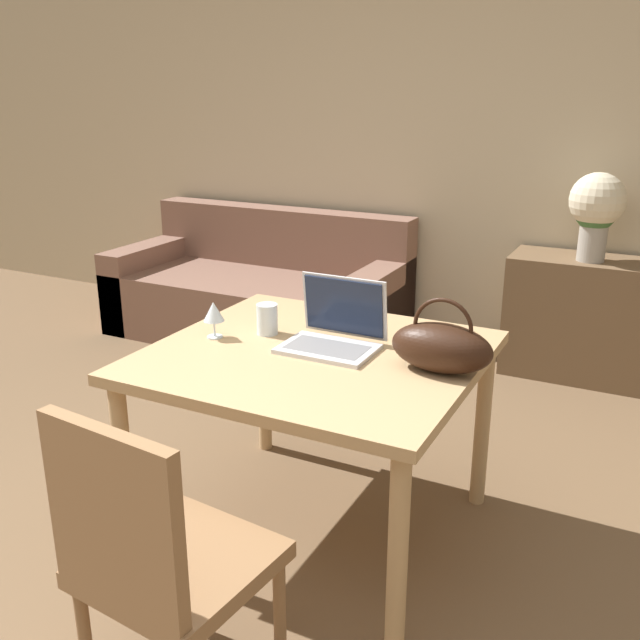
{
  "coord_description": "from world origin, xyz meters",
  "views": [
    {
      "loc": [
        1.2,
        -1.37,
        1.64
      ],
      "look_at": [
        0.14,
        0.73,
        0.85
      ],
      "focal_mm": 40.0,
      "sensor_mm": 36.0,
      "label": 1
    }
  ],
  "objects_px": {
    "handbag": "(442,347)",
    "flower_vase": "(596,208)",
    "drinking_glass": "(267,319)",
    "wine_glass": "(214,313)",
    "couch": "(260,294)",
    "chair": "(157,556)",
    "laptop": "(336,329)"
  },
  "relations": [
    {
      "from": "chair",
      "to": "laptop",
      "type": "xyz_separation_m",
      "value": [
        0.01,
        1.02,
        0.29
      ]
    },
    {
      "from": "drinking_glass",
      "to": "handbag",
      "type": "xyz_separation_m",
      "value": [
        0.7,
        -0.06,
        0.03
      ]
    },
    {
      "from": "couch",
      "to": "wine_glass",
      "type": "relative_size",
      "value": 13.89
    },
    {
      "from": "drinking_glass",
      "to": "wine_glass",
      "type": "height_order",
      "value": "wine_glass"
    },
    {
      "from": "laptop",
      "to": "handbag",
      "type": "xyz_separation_m",
      "value": [
        0.41,
        -0.06,
        0.02
      ]
    },
    {
      "from": "couch",
      "to": "laptop",
      "type": "distance_m",
      "value": 2.3
    },
    {
      "from": "laptop",
      "to": "wine_glass",
      "type": "xyz_separation_m",
      "value": [
        -0.44,
        -0.13,
        0.03
      ]
    },
    {
      "from": "chair",
      "to": "wine_glass",
      "type": "height_order",
      "value": "chair"
    },
    {
      "from": "wine_glass",
      "to": "flower_vase",
      "type": "xyz_separation_m",
      "value": [
        1.08,
        2.05,
        0.17
      ]
    },
    {
      "from": "drinking_glass",
      "to": "wine_glass",
      "type": "distance_m",
      "value": 0.2
    },
    {
      "from": "drinking_glass",
      "to": "handbag",
      "type": "distance_m",
      "value": 0.7
    },
    {
      "from": "laptop",
      "to": "flower_vase",
      "type": "distance_m",
      "value": 2.03
    },
    {
      "from": "wine_glass",
      "to": "couch",
      "type": "bearing_deg",
      "value": 117.34
    },
    {
      "from": "laptop",
      "to": "handbag",
      "type": "relative_size",
      "value": 0.98
    },
    {
      "from": "chair",
      "to": "flower_vase",
      "type": "height_order",
      "value": "flower_vase"
    },
    {
      "from": "chair",
      "to": "drinking_glass",
      "type": "bearing_deg",
      "value": 111.29
    },
    {
      "from": "chair",
      "to": "laptop",
      "type": "height_order",
      "value": "laptop"
    },
    {
      "from": "laptop",
      "to": "wine_glass",
      "type": "bearing_deg",
      "value": -163.86
    },
    {
      "from": "drinking_glass",
      "to": "flower_vase",
      "type": "distance_m",
      "value": 2.14
    },
    {
      "from": "couch",
      "to": "wine_glass",
      "type": "xyz_separation_m",
      "value": [
        0.97,
        -1.88,
        0.55
      ]
    },
    {
      "from": "wine_glass",
      "to": "flower_vase",
      "type": "relative_size",
      "value": 0.29
    },
    {
      "from": "laptop",
      "to": "flower_vase",
      "type": "height_order",
      "value": "flower_vase"
    },
    {
      "from": "laptop",
      "to": "flower_vase",
      "type": "xyz_separation_m",
      "value": [
        0.64,
        1.92,
        0.2
      ]
    },
    {
      "from": "wine_glass",
      "to": "flower_vase",
      "type": "height_order",
      "value": "flower_vase"
    },
    {
      "from": "chair",
      "to": "wine_glass",
      "type": "relative_size",
      "value": 6.57
    },
    {
      "from": "handbag",
      "to": "flower_vase",
      "type": "distance_m",
      "value": 2.0
    },
    {
      "from": "drinking_glass",
      "to": "handbag",
      "type": "height_order",
      "value": "handbag"
    },
    {
      "from": "handbag",
      "to": "laptop",
      "type": "bearing_deg",
      "value": 171.52
    },
    {
      "from": "couch",
      "to": "laptop",
      "type": "height_order",
      "value": "laptop"
    },
    {
      "from": "laptop",
      "to": "drinking_glass",
      "type": "distance_m",
      "value": 0.29
    },
    {
      "from": "laptop",
      "to": "drinking_glass",
      "type": "xyz_separation_m",
      "value": [
        -0.29,
        -0.0,
        -0.01
      ]
    },
    {
      "from": "flower_vase",
      "to": "chair",
      "type": "bearing_deg",
      "value": -102.39
    }
  ]
}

